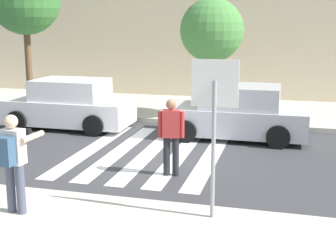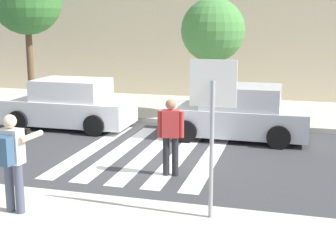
% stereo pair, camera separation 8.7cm
% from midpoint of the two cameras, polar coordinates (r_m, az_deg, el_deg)
% --- Properties ---
extents(ground_plane, '(120.00, 120.00, 0.00)m').
position_cam_midpoint_polar(ground_plane, '(12.03, -2.31, -4.80)').
color(ground_plane, '#38383A').
extents(sidewalk_far, '(60.00, 4.80, 0.14)m').
position_cam_midpoint_polar(sidewalk_far, '(17.66, 3.51, 0.81)').
color(sidewalk_far, beige).
rests_on(sidewalk_far, ground).
extents(building_facade_far, '(56.00, 4.00, 6.77)m').
position_cam_midpoint_polar(building_facade_far, '(21.67, 6.03, 11.62)').
color(building_facade_far, beige).
rests_on(building_facade_far, ground).
extents(crosswalk_stripe_0, '(0.44, 5.20, 0.01)m').
position_cam_midpoint_polar(crosswalk_stripe_0, '(12.75, -8.93, -3.94)').
color(crosswalk_stripe_0, silver).
rests_on(crosswalk_stripe_0, ground).
extents(crosswalk_stripe_1, '(0.44, 5.20, 0.01)m').
position_cam_midpoint_polar(crosswalk_stripe_1, '(12.46, -5.56, -4.23)').
color(crosswalk_stripe_1, silver).
rests_on(crosswalk_stripe_1, ground).
extents(crosswalk_stripe_2, '(0.44, 5.20, 0.01)m').
position_cam_midpoint_polar(crosswalk_stripe_2, '(12.21, -2.03, -4.52)').
color(crosswalk_stripe_2, silver).
rests_on(crosswalk_stripe_2, ground).
extents(crosswalk_stripe_3, '(0.44, 5.20, 0.01)m').
position_cam_midpoint_polar(crosswalk_stripe_3, '(12.00, 1.63, -4.80)').
color(crosswalk_stripe_3, silver).
rests_on(crosswalk_stripe_3, ground).
extents(crosswalk_stripe_4, '(0.44, 5.20, 0.01)m').
position_cam_midpoint_polar(crosswalk_stripe_4, '(11.85, 5.41, -5.07)').
color(crosswalk_stripe_4, silver).
rests_on(crosswalk_stripe_4, ground).
extents(stop_sign, '(0.76, 0.08, 2.65)m').
position_cam_midpoint_polar(stop_sign, '(7.55, 5.79, 1.37)').
color(stop_sign, gray).
rests_on(stop_sign, sidewalk_near).
extents(photographer_with_backpack, '(0.62, 0.87, 1.72)m').
position_cam_midpoint_polar(photographer_with_backpack, '(8.31, -18.30, -4.63)').
color(photographer_with_backpack, '#474C60').
rests_on(photographer_with_backpack, sidewalk_near).
extents(pedestrian_crossing, '(0.57, 0.31, 1.72)m').
position_cam_midpoint_polar(pedestrian_crossing, '(10.22, 0.58, -2.12)').
color(pedestrian_crossing, '#232328').
rests_on(pedestrian_crossing, ground).
extents(parked_car_white, '(4.10, 1.92, 1.55)m').
position_cam_midpoint_polar(parked_car_white, '(15.17, -11.80, 1.27)').
color(parked_car_white, white).
rests_on(parked_car_white, ground).
extents(parked_car_silver, '(4.10, 1.92, 1.55)m').
position_cam_midpoint_polar(parked_car_silver, '(13.64, 8.57, 0.22)').
color(parked_car_silver, '#B7BABF').
rests_on(parked_car_silver, ground).
extents(street_tree_west, '(2.56, 2.56, 5.24)m').
position_cam_midpoint_polar(street_tree_west, '(18.12, -16.74, 13.35)').
color(street_tree_west, brown).
rests_on(street_tree_west, sidewalk_far).
extents(street_tree_center, '(2.08, 2.08, 3.94)m').
position_cam_midpoint_polar(street_tree_center, '(15.45, 5.66, 10.21)').
color(street_tree_center, brown).
rests_on(street_tree_center, sidewalk_far).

